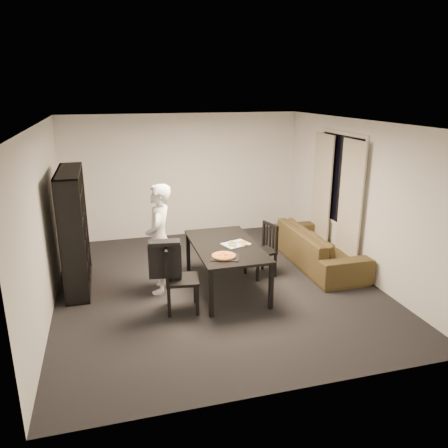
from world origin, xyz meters
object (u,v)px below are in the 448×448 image
object	(u,v)px
dining_table	(226,249)
pepperoni_pizza	(224,256)
bookshelf	(74,230)
sofa	(318,247)
chair_left	(175,274)
chair_right	(265,246)
person	(159,239)
baking_tray	(225,257)

from	to	relation	value
dining_table	pepperoni_pizza	distance (m)	0.55
bookshelf	sofa	distance (m)	4.21
chair_left	sofa	size ratio (longest dim) A/B	0.44
chair_right	sofa	size ratio (longest dim) A/B	0.40
chair_left	chair_right	distance (m)	1.89
person	baking_tray	bearing A→B (deg)	66.13
dining_table	chair_left	size ratio (longest dim) A/B	1.79
bookshelf	baking_tray	world-z (taller)	bookshelf
chair_left	person	bearing A→B (deg)	17.38
person	dining_table	bearing A→B (deg)	95.28
dining_table	sofa	xyz separation A→B (m)	(1.89, 0.54, -0.34)
chair_left	baking_tray	world-z (taller)	chair_left
chair_left	chair_right	xyz separation A→B (m)	(1.68, 0.87, -0.05)
chair_left	pepperoni_pizza	world-z (taller)	chair_left
pepperoni_pizza	sofa	bearing A→B (deg)	27.05
bookshelf	baking_tray	distance (m)	2.48
dining_table	bookshelf	bearing A→B (deg)	161.86
dining_table	chair_left	distance (m)	1.03
dining_table	baking_tray	bearing A→B (deg)	-106.42
pepperoni_pizza	sofa	xyz separation A→B (m)	(2.06, 1.05, -0.44)
bookshelf	baking_tray	xyz separation A→B (m)	(2.12, -1.27, -0.20)
chair_right	baking_tray	size ratio (longest dim) A/B	2.27
sofa	bookshelf	bearing A→B (deg)	87.12
bookshelf	person	size ratio (longest dim) A/B	1.10
baking_tray	sofa	bearing A→B (deg)	27.42
dining_table	sofa	size ratio (longest dim) A/B	0.78
chair_left	sofa	bearing A→B (deg)	-61.61
sofa	baking_tray	bearing A→B (deg)	117.42
chair_left	baking_tray	distance (m)	0.76
dining_table	sofa	world-z (taller)	dining_table
chair_right	chair_left	bearing A→B (deg)	-78.29
person	baking_tray	size ratio (longest dim) A/B	4.31
baking_tray	sofa	size ratio (longest dim) A/B	0.18
baking_tray	chair_right	bearing A→B (deg)	42.85
chair_right	baking_tray	distance (m)	1.31
chair_left	person	xyz separation A→B (m)	(-0.12, 0.71, 0.30)
bookshelf	dining_table	distance (m)	2.41
bookshelf	pepperoni_pizza	xyz separation A→B (m)	(2.10, -1.26, -0.18)
chair_left	dining_table	bearing A→B (deg)	-52.14
dining_table	pepperoni_pizza	world-z (taller)	pepperoni_pizza
dining_table	person	bearing A→B (deg)	169.17
pepperoni_pizza	chair_left	bearing A→B (deg)	-179.96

